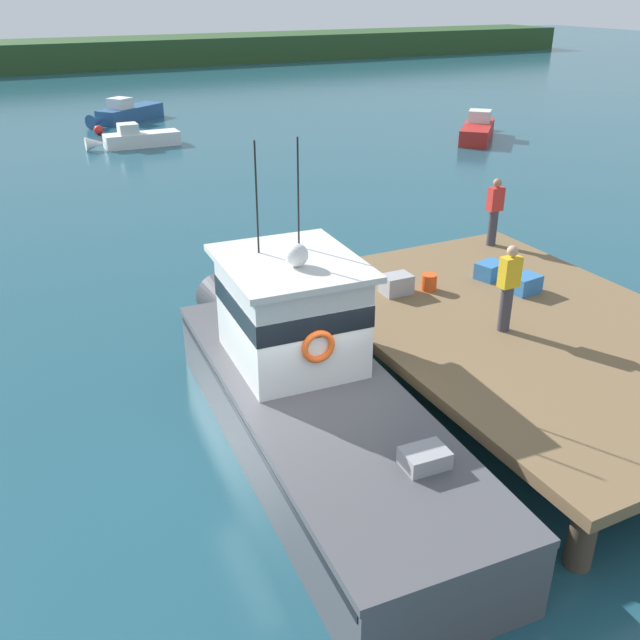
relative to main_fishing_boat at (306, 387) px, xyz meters
name	(u,v)px	position (x,y,z in m)	size (l,w,h in m)	color
ground_plane	(296,444)	(-0.23, -0.05, -1.01)	(200.00, 200.00, 0.00)	#1E4C5B
dock	(527,329)	(4.57, -0.05, 0.07)	(6.00, 9.00, 1.20)	#4C3D2D
main_fishing_boat	(306,387)	(0.00, 0.00, 0.00)	(3.00, 9.89, 4.80)	#4C4C51
crate_single_far	(490,270)	(5.37, 2.06, 0.37)	(0.60, 0.44, 0.35)	#3370B2
crate_single_by_cleat	(396,284)	(3.12, 2.26, 0.39)	(0.60, 0.44, 0.40)	#9E9EA3
crate_stack_near_edge	(525,284)	(5.51, 1.13, 0.37)	(0.60, 0.44, 0.36)	#3370B2
bait_bucket	(429,282)	(3.82, 2.10, 0.36)	(0.32, 0.32, 0.34)	#E04C19
deckhand_by_the_boat	(494,211)	(6.76, 3.75, 1.05)	(0.36, 0.22, 1.63)	#383842
deckhand_further_back	(508,287)	(3.97, -0.06, 1.05)	(0.36, 0.22, 1.63)	#383842
moored_boat_near_channel	(126,113)	(4.06, 31.88, -0.55)	(4.81, 3.86, 1.32)	#285184
moored_boat_off_the_point	(478,129)	(18.59, 19.23, -0.55)	(4.31, 4.48, 1.32)	red
moored_boat_mid_harbor	(135,139)	(2.95, 24.86, -0.63)	(4.33, 1.15, 1.10)	white
mooring_buoy_outer	(98,130)	(1.94, 28.69, -0.77)	(0.47, 0.47, 0.47)	red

